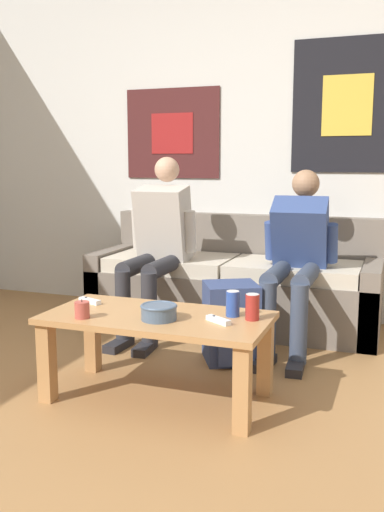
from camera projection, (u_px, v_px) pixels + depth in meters
ground_plane at (69, 449)px, 2.32m from camera, size 18.00×18.00×0.00m
wall_back at (234, 146)px, 4.31m from camera, size 10.00×0.07×2.55m
couch at (234, 287)px, 4.10m from camera, size 2.02×0.73×0.77m
coffee_table at (157, 330)px, 2.78m from camera, size 1.09×0.55×0.42m
person_seated_adult at (157, 241)px, 3.82m from camera, size 0.47×0.80×1.19m
person_seated_teen at (297, 252)px, 3.54m from camera, size 0.47×0.95×1.11m
backpack at (231, 324)px, 3.32m from camera, size 0.39×0.39×0.46m
ceramic_bowl at (159, 311)px, 2.67m from camera, size 0.17×0.17×0.07m
pillar_candle at (82, 310)px, 2.70m from camera, size 0.07×0.07×0.09m
drink_can_blue at (233, 304)px, 2.73m from camera, size 0.07×0.07×0.12m
drink_can_red at (252, 307)px, 2.67m from camera, size 0.07×0.07×0.12m
game_controller_near_left at (90, 301)px, 2.99m from camera, size 0.15×0.08×0.03m
game_controller_near_right at (218, 320)px, 2.63m from camera, size 0.14×0.11×0.03m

